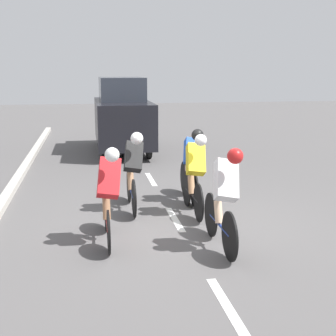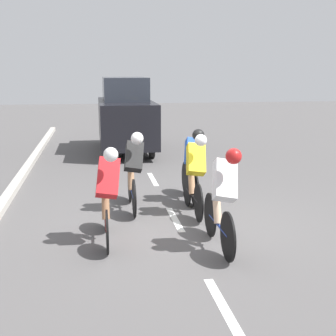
# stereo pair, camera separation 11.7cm
# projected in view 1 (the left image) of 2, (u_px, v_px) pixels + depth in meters

# --- Properties ---
(ground_plane) EXTENTS (60.00, 60.00, 0.00)m
(ground_plane) POSITION_uv_depth(u_px,v_px,m) (176.00, 221.00, 8.34)
(ground_plane) COLOR #565454
(lane_stripe_near) EXTENTS (0.12, 1.40, 0.01)m
(lane_stripe_near) POSITION_uv_depth(u_px,v_px,m) (227.00, 305.00, 5.34)
(lane_stripe_near) COLOR white
(lane_stripe_near) RESTS_ON ground
(lane_stripe_mid) EXTENTS (0.12, 1.40, 0.01)m
(lane_stripe_mid) POSITION_uv_depth(u_px,v_px,m) (175.00, 219.00, 8.42)
(lane_stripe_mid) COLOR white
(lane_stripe_mid) RESTS_ON ground
(lane_stripe_far) EXTENTS (0.12, 1.40, 0.01)m
(lane_stripe_far) POSITION_uv_depth(u_px,v_px,m) (151.00, 179.00, 11.51)
(lane_stripe_far) COLOR white
(lane_stripe_far) RESTS_ON ground
(cyclist_blue) EXTENTS (0.41, 1.66, 1.51)m
(cyclist_blue) POSITION_uv_depth(u_px,v_px,m) (192.00, 163.00, 9.47)
(cyclist_blue) COLOR black
(cyclist_blue) RESTS_ON ground
(cyclist_red) EXTENTS (0.40, 1.67, 1.54)m
(cyclist_red) POSITION_uv_depth(u_px,v_px,m) (108.00, 192.00, 7.11)
(cyclist_red) COLOR black
(cyclist_red) RESTS_ON ground
(cyclist_white) EXTENTS (0.42, 1.73, 1.58)m
(cyclist_white) POSITION_uv_depth(u_px,v_px,m) (224.00, 196.00, 6.86)
(cyclist_white) COLOR black
(cyclist_white) RESTS_ON ground
(cyclist_yellow) EXTENTS (0.39, 1.72, 1.53)m
(cyclist_yellow) POSITION_uv_depth(u_px,v_px,m) (195.00, 172.00, 8.57)
(cyclist_yellow) COLOR black
(cyclist_yellow) RESTS_ON ground
(cyclist_black) EXTENTS (0.41, 1.74, 1.54)m
(cyclist_black) POSITION_uv_depth(u_px,v_px,m) (133.00, 169.00, 8.81)
(cyclist_black) COLOR black
(cyclist_black) RESTS_ON ground
(support_car) EXTENTS (1.70, 4.38, 2.40)m
(support_car) POSITION_uv_depth(u_px,v_px,m) (122.00, 115.00, 15.24)
(support_car) COLOR black
(support_car) RESTS_ON ground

